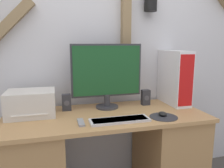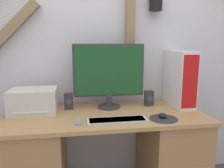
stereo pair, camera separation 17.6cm
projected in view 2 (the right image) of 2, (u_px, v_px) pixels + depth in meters
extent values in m
cube|color=silver|center=(100.00, 45.00, 2.08)|extent=(6.40, 0.05, 2.70)
cylinder|color=black|center=(156.00, 2.00, 2.01)|extent=(0.12, 0.12, 0.15)
cube|color=tan|center=(106.00, 116.00, 1.80)|extent=(1.63, 0.68, 0.03)
cube|color=#A4794B|center=(36.00, 165.00, 1.79)|extent=(0.46, 0.63, 0.76)
cube|color=#A4794B|center=(170.00, 155.00, 1.96)|extent=(0.46, 0.63, 0.76)
cylinder|color=#333338|center=(109.00, 107.00, 1.98)|extent=(0.20, 0.20, 0.02)
cylinder|color=#333338|center=(109.00, 100.00, 1.97)|extent=(0.05, 0.05, 0.11)
cube|color=#333338|center=(109.00, 70.00, 1.93)|extent=(0.63, 0.03, 0.46)
cube|color=#194C23|center=(109.00, 71.00, 1.91)|extent=(0.60, 0.01, 0.43)
cube|color=silver|center=(117.00, 120.00, 1.62)|extent=(0.45, 0.14, 0.02)
cube|color=white|center=(117.00, 120.00, 1.62)|extent=(0.41, 0.12, 0.01)
cylinder|color=#2D2D33|center=(163.00, 119.00, 1.68)|extent=(0.22, 0.22, 0.00)
ellipsoid|color=black|center=(163.00, 115.00, 1.69)|extent=(0.06, 0.08, 0.03)
cube|color=white|center=(179.00, 78.00, 2.02)|extent=(0.15, 0.40, 0.51)
cube|color=red|center=(190.00, 82.00, 1.83)|extent=(0.14, 0.01, 0.46)
cube|color=beige|center=(34.00, 101.00, 1.81)|extent=(0.37, 0.28, 0.20)
cube|color=white|center=(32.00, 110.00, 1.74)|extent=(0.26, 0.13, 0.01)
cube|color=#2D2D33|center=(69.00, 101.00, 1.92)|extent=(0.08, 0.06, 0.14)
cylinder|color=#47474C|center=(69.00, 102.00, 1.89)|extent=(0.05, 0.00, 0.05)
cube|color=#2D2D33|center=(149.00, 98.00, 2.02)|extent=(0.08, 0.06, 0.14)
cylinder|color=#47474C|center=(150.00, 99.00, 1.99)|extent=(0.05, 0.00, 0.05)
cube|color=gray|center=(78.00, 121.00, 1.60)|extent=(0.04, 0.15, 0.02)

